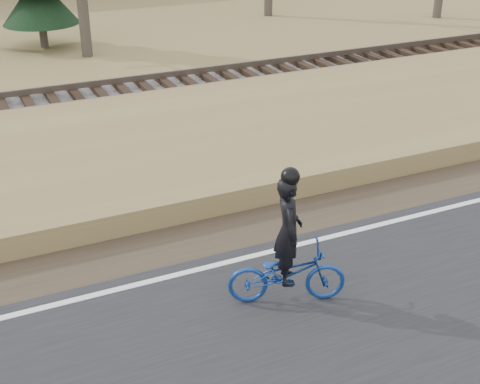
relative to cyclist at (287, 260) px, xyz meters
name	(u,v)px	position (x,y,z in m)	size (l,w,h in m)	color
ground	(447,218)	(3.91, 1.08, -0.72)	(120.00, 120.00, 0.00)	olive
edge_line	(440,210)	(3.91, 1.28, -0.66)	(120.00, 0.12, 0.01)	silver
shoulder	(406,190)	(3.91, 2.28, -0.70)	(120.00, 1.60, 0.04)	#473A2B
embankment	(326,131)	(3.91, 5.28, -0.50)	(120.00, 5.00, 0.44)	olive
ballast	(253,87)	(3.91, 9.08, -0.50)	(120.00, 3.00, 0.45)	slate
railroad	(253,76)	(3.91, 9.08, -0.19)	(120.00, 2.40, 0.29)	black
cyclist	(287,260)	(0.00, 0.00, 0.00)	(1.78, 1.14, 2.09)	navy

